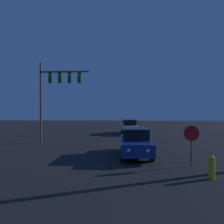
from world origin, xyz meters
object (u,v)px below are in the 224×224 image
car_far (129,126)px  traffic_signal_mast (55,87)px  car_near (135,141)px  stop_sign (191,138)px  fire_hydrant (212,167)px

car_far → traffic_signal_mast: (-6.44, -7.99, 3.91)m
car_near → stop_sign: stop_sign is taller
stop_sign → traffic_signal_mast: bearing=141.6°
car_near → stop_sign: size_ratio=2.45×
car_near → traffic_signal_mast: (-6.52, 4.82, 3.91)m
stop_sign → fire_hydrant: (0.19, -2.03, -0.94)m
car_far → stop_sign: stop_sign is taller
car_far → stop_sign: 15.51m
traffic_signal_mast → fire_hydrant: bearing=-44.8°
traffic_signal_mast → fire_hydrant: 13.87m
car_near → car_far: (-0.07, 12.81, 0.00)m
traffic_signal_mast → stop_sign: bearing=-38.4°
car_near → fire_hydrant: size_ratio=5.29×
car_near → traffic_signal_mast: size_ratio=0.72×
car_near → fire_hydrant: 5.32m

